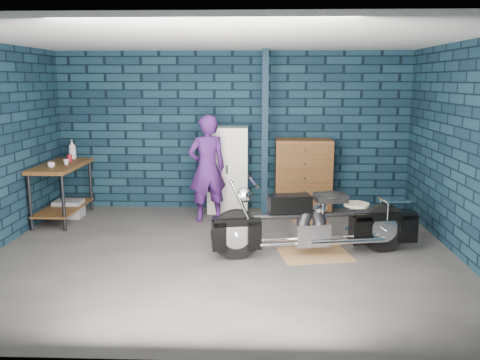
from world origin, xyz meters
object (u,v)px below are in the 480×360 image
object	(u,v)px
workbench	(63,192)
tool_chest	(303,176)
person	(207,168)
storage_bin	(69,209)
motorcycle	(316,217)
shop_stool	(356,225)
locker	(228,170)

from	to	relation	value
workbench	tool_chest	bearing A→B (deg)	9.17
person	storage_bin	world-z (taller)	person
storage_bin	motorcycle	bearing A→B (deg)	-23.77
person	workbench	bearing A→B (deg)	-20.47
shop_stool	motorcycle	bearing A→B (deg)	-149.80
person	locker	bearing A→B (deg)	-139.44
workbench	locker	bearing A→B (deg)	13.50
motorcycle	shop_stool	xyz separation A→B (m)	(0.57, 0.33, -0.20)
motorcycle	tool_chest	xyz separation A→B (m)	(0.02, 2.16, 0.12)
motorcycle	tool_chest	distance (m)	2.17
shop_stool	locker	bearing A→B (deg)	134.93
workbench	person	world-z (taller)	person
person	shop_stool	bearing A→B (deg)	126.99
workbench	shop_stool	xyz separation A→B (m)	(4.44, -1.20, -0.15)
person	shop_stool	xyz separation A→B (m)	(2.12, -1.27, -0.54)
storage_bin	person	bearing A→B (deg)	-2.33
workbench	person	bearing A→B (deg)	1.60
workbench	tool_chest	size ratio (longest dim) A/B	1.12
locker	shop_stool	xyz separation A→B (m)	(1.83, -1.83, -0.42)
motorcycle	storage_bin	world-z (taller)	motorcycle
locker	shop_stool	world-z (taller)	locker
workbench	person	size ratio (longest dim) A/B	0.83
workbench	storage_bin	distance (m)	0.35
motorcycle	locker	bearing A→B (deg)	109.97
locker	tool_chest	bearing A→B (deg)	0.00
locker	storage_bin	bearing A→B (deg)	-169.75
person	storage_bin	bearing A→B (deg)	-24.40
person	shop_stool	distance (m)	2.53
motorcycle	storage_bin	distance (m)	4.22
locker	shop_stool	distance (m)	2.62
storage_bin	locker	distance (m)	2.70
motorcycle	locker	world-z (taller)	locker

